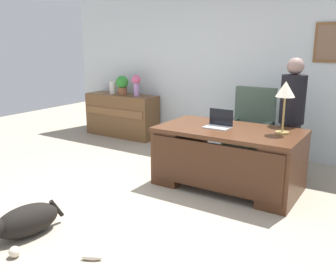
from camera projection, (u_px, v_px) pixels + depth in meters
The scene contains 14 objects.
ground_plane at pixel (148, 201), 4.28m from camera, with size 12.00×12.00×0.00m, color #9E937F.
back_wall at pixel (239, 70), 6.07m from camera, with size 7.00×0.16×2.70m.
desk at pixel (227, 156), 4.59m from camera, with size 1.76×0.98×0.76m.
credenza at pixel (122, 115), 7.18m from camera, with size 1.48×0.50×0.82m.
armchair at pixel (250, 132), 5.43m from camera, with size 0.60×0.59×1.16m.
person_standing at pixel (291, 119), 4.77m from camera, with size 0.32×0.32×1.62m.
dog_lying at pixel (24, 221), 3.46m from camera, with size 0.42×0.79×0.30m.
laptop at pixel (219, 123), 4.58m from camera, with size 0.32×0.22×0.22m.
desk_lamp at pixel (285, 93), 4.16m from camera, with size 0.22×0.22×0.61m.
vase_with_flowers at pixel (136, 83), 6.83m from camera, with size 0.17×0.17×0.39m.
vase_empty at pixel (113, 88), 7.17m from camera, with size 0.14×0.14×0.24m, color silver.
potted_plant at pixel (122, 84), 7.02m from camera, with size 0.24×0.24×0.36m.
dog_toy_ball at pixel (14, 252), 3.14m from camera, with size 0.10×0.10×0.10m, color beige.
dog_toy_plush at pixel (92, 257), 3.10m from camera, with size 0.18×0.05×0.05m, color beige.
Camera 1 is at (2.33, -3.21, 1.80)m, focal length 38.97 mm.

